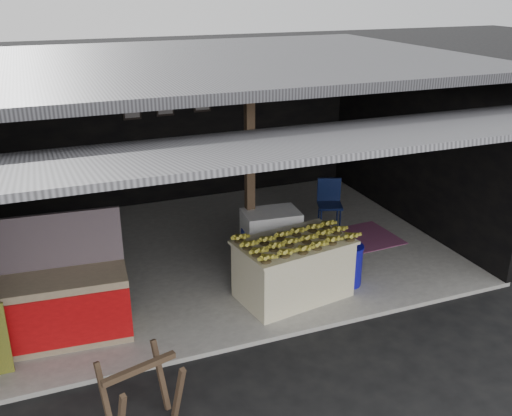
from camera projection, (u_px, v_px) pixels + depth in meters
name	position (u px, v px, depth m)	size (l,w,h in m)	color
ground	(283.00, 339.00, 6.85)	(80.00, 80.00, 0.00)	black
concrete_slab	(219.00, 252.00, 9.00)	(7.00, 5.00, 0.06)	gray
shophouse	(209.00, 118.00, 8.50)	(7.40, 7.29, 3.02)	black
banana_table	(293.00, 269.00, 7.54)	(1.60, 1.13, 0.81)	silver
banana_pile	(294.00, 236.00, 7.36)	(1.35, 0.81, 0.16)	gold
white_crate	(271.00, 240.00, 8.29)	(0.84, 0.61, 0.89)	white
neighbor_stall	(65.00, 304.00, 6.62)	(1.49, 0.76, 1.49)	#998466
sawhorse	(141.00, 389.00, 5.34)	(0.78, 0.78, 0.71)	#4B3525
water_barrel	(348.00, 266.00, 7.89)	(0.38, 0.38, 0.56)	#0E0D90
plastic_chair	(329.00, 199.00, 9.67)	(0.52, 0.52, 0.85)	#091336
magenta_rug	(352.00, 240.00, 9.33)	(1.50, 1.00, 0.01)	#73195B
picture_frames	(167.00, 104.00, 10.31)	(1.62, 0.04, 0.46)	black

